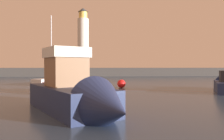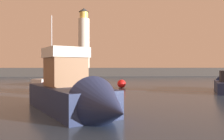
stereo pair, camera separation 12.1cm
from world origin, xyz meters
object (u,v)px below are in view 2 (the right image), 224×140
Objects in this scene: motorboat_3 at (67,87)px; sailboat_moored at (55,81)px; motorboat_0 at (77,94)px; mooring_buoy at (122,84)px; lighthouse at (84,40)px.

sailboat_moored is at bearing 103.57° from motorboat_3.
mooring_buoy is at bearing 73.30° from motorboat_0.
sailboat_moored is (-2.66, 11.04, -0.14)m from motorboat_3.
motorboat_0 is at bearing -80.62° from motorboat_3.
sailboat_moored reaches higher than motorboat_3.
motorboat_0 is 8.19m from motorboat_3.
mooring_buoy is at bearing 43.97° from motorboat_3.
motorboat_3 is at bearing -136.03° from mooring_buoy.
sailboat_moored is at bearing 101.82° from motorboat_0.
lighthouse is at bearing 98.95° from mooring_buoy.
sailboat_moored reaches higher than motorboat_0.
motorboat_0 is 1.48× the size of motorboat_3.
motorboat_3 is 11.36m from sailboat_moored.
sailboat_moored is at bearing -96.63° from lighthouse.
motorboat_3 reaches higher than mooring_buoy.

